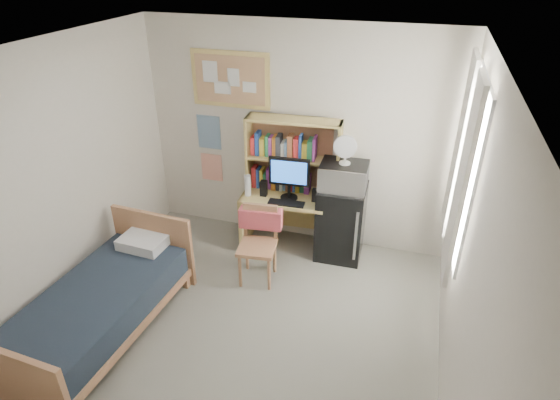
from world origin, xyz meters
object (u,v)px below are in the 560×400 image
(speaker_right, at_px, (315,195))
(desk, at_px, (290,221))
(speaker_left, at_px, (264,188))
(microwave, at_px, (344,176))
(mini_fridge, at_px, (341,221))
(bed, at_px, (100,311))
(desk_fan, at_px, (346,151))
(desk_chair, at_px, (257,247))
(monitor, at_px, (289,179))
(bulletin_board, at_px, (230,79))

(speaker_right, bearing_deg, desk, 168.69)
(speaker_left, bearing_deg, microwave, 1.08)
(mini_fridge, bearing_deg, bed, -136.29)
(desk, bearing_deg, speaker_right, -11.31)
(speaker_left, xyz_separation_m, desk_fan, (0.90, 0.08, 0.55))
(desk, distance_m, speaker_left, 0.54)
(desk_chair, xyz_separation_m, mini_fridge, (0.76, 0.75, 0.02))
(monitor, distance_m, microwave, 0.62)
(desk, height_order, microwave, microwave)
(speaker_left, bearing_deg, speaker_right, 0.00)
(desk_chair, bearing_deg, bed, -140.66)
(desk, distance_m, desk_fan, 1.16)
(speaker_left, xyz_separation_m, speaker_right, (0.60, 0.04, -0.02))
(mini_fridge, relative_size, bed, 0.49)
(monitor, distance_m, desk_fan, 0.73)
(speaker_left, bearing_deg, bulletin_board, 140.23)
(bed, bearing_deg, desk, 59.29)
(mini_fridge, bearing_deg, desk_fan, -90.00)
(desk, relative_size, bed, 0.62)
(bed, xyz_separation_m, microwave, (1.91, 1.92, 0.79))
(monitor, bearing_deg, bed, -128.85)
(monitor, xyz_separation_m, speaker_right, (0.30, 0.02, -0.17))
(bulletin_board, height_order, speaker_right, bulletin_board)
(monitor, distance_m, speaker_right, 0.35)
(bed, xyz_separation_m, speaker_right, (1.60, 1.88, 0.53))
(monitor, height_order, speaker_left, monitor)
(bulletin_board, distance_m, speaker_left, 1.29)
(desk_chair, bearing_deg, mini_fridge, 37.68)
(desk, relative_size, mini_fridge, 1.25)
(desk, xyz_separation_m, monitor, (0.00, -0.06, 0.60))
(speaker_left, bearing_deg, desk_fan, 1.08)
(mini_fridge, bearing_deg, speaker_left, -175.55)
(microwave, bearing_deg, bulletin_board, 166.78)
(bulletin_board, height_order, microwave, bulletin_board)
(bed, bearing_deg, mini_fridge, 48.81)
(monitor, xyz_separation_m, desk_fan, (0.61, 0.06, 0.40))
(desk, bearing_deg, microwave, -4.04)
(desk, xyz_separation_m, desk_chair, (-0.15, -0.73, 0.08))
(desk, xyz_separation_m, microwave, (0.61, -0.00, 0.69))
(desk_chair, xyz_separation_m, bed, (-1.14, -1.19, -0.18))
(bulletin_board, bearing_deg, speaker_right, -16.39)
(speaker_right, height_order, microwave, microwave)
(speaker_left, relative_size, speaker_right, 1.20)
(desk_chair, height_order, mini_fridge, mini_fridge)
(microwave, bearing_deg, mini_fridge, 90.00)
(speaker_right, height_order, desk_fan, desk_fan)
(bed, distance_m, microwave, 2.82)
(mini_fridge, height_order, monitor, monitor)
(desk_chair, height_order, bed, desk_chair)
(desk_chair, distance_m, desk_fan, 1.39)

